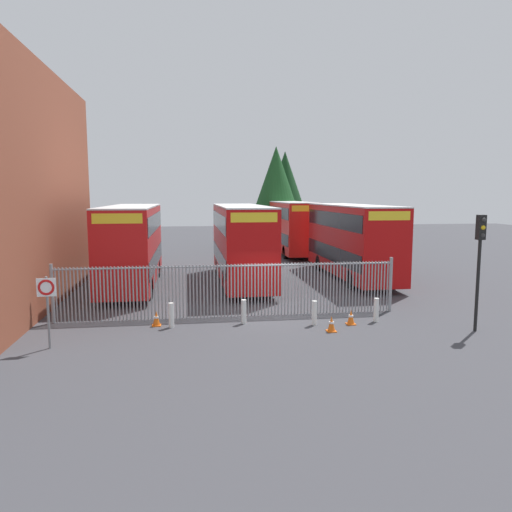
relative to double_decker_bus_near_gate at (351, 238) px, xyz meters
name	(u,v)px	position (x,y,z in m)	size (l,w,h in m)	color
ground_plane	(246,281)	(-6.38, -0.23, -2.42)	(100.00, 100.00, 0.00)	#3D3D42
palisade_fence	(230,289)	(-8.04, -8.23, -1.24)	(14.06, 0.14, 2.35)	gray
double_decker_bus_near_gate	(351,238)	(0.00, 0.00, 0.00)	(2.54, 10.81, 4.42)	#B70C0C
double_decker_bus_behind_fence_left	(241,241)	(-6.74, -0.76, 0.00)	(2.54, 10.81, 4.42)	#B70C0C
double_decker_bus_behind_fence_right	(132,243)	(-12.70, -0.93, 0.00)	(2.54, 10.81, 4.42)	red
double_decker_bus_far_back	(290,225)	(-1.04, 12.54, 0.00)	(2.54, 10.81, 4.42)	red
bollard_near_left	(171,315)	(-10.38, -9.54, -1.95)	(0.20, 0.20, 0.95)	silver
bollard_center_front	(244,312)	(-7.59, -9.38, -1.95)	(0.20, 0.20, 0.95)	silver
bollard_near_right	(314,313)	(-4.91, -9.97, -1.95)	(0.20, 0.20, 0.95)	silver
bollard_far_right	(376,310)	(-2.35, -9.84, -1.95)	(0.20, 0.20, 0.95)	silver
traffic_cone_by_gate	(156,318)	(-10.96, -9.24, -2.13)	(0.34, 0.34, 0.59)	orange
traffic_cone_mid_forecourt	(331,324)	(-4.52, -10.96, -2.13)	(0.34, 0.34, 0.59)	orange
traffic_cone_near_kerb	(351,317)	(-3.48, -10.11, -2.13)	(0.34, 0.34, 0.59)	orange
speed_limit_sign_post	(47,296)	(-14.27, -11.58, -0.65)	(0.60, 0.14, 2.40)	slate
traffic_light_kerbside	(480,251)	(0.78, -11.63, 0.56)	(0.28, 0.33, 4.30)	black
tree_tall_back	(276,187)	(-1.44, 17.25, 3.31)	(5.24, 5.24, 9.48)	#4C3823
tree_short_side	(285,187)	(-0.15, 19.42, 3.34)	(4.82, 4.82, 9.22)	#4C3823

